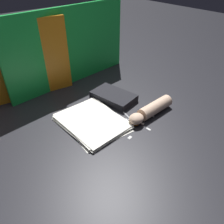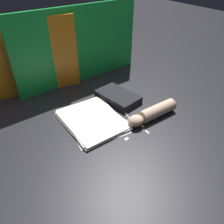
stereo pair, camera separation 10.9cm
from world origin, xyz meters
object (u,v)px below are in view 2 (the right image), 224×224
Objects in this scene: paper_stack at (92,120)px; book_closed at (118,97)px; scissors at (132,121)px; hand_forearm at (153,113)px.

book_closed is at bearing 24.63° from paper_stack.
book_closed is 1.80× the size of scissors.
hand_forearm is (0.28, -0.14, 0.02)m from paper_stack.
paper_stack is 1.31× the size of book_closed.
paper_stack is at bearing -155.37° from book_closed.
hand_forearm is (0.11, -0.03, 0.03)m from scissors.
scissors is (0.17, -0.11, -0.00)m from paper_stack.
hand_forearm is (0.06, -0.25, 0.01)m from book_closed.
paper_stack is 2.36× the size of scissors.
book_closed is (0.23, 0.10, 0.01)m from paper_stack.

